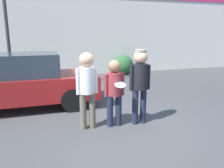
{
  "coord_description": "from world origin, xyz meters",
  "views": [
    {
      "loc": [
        -1.82,
        -4.74,
        2.2
      ],
      "look_at": [
        -0.26,
        0.2,
        1.01
      ],
      "focal_mm": 35.0,
      "sensor_mm": 36.0,
      "label": 1
    }
  ],
  "objects_px": {
    "person_right": "(140,79)",
    "person_middle_with_frisbee": "(114,88)",
    "person_left": "(87,84)",
    "parked_car_near": "(23,81)",
    "shrub": "(124,65)"
  },
  "relations": [
    {
      "from": "person_right",
      "to": "person_middle_with_frisbee",
      "type": "bearing_deg",
      "value": 177.04
    },
    {
      "from": "person_left",
      "to": "parked_car_near",
      "type": "relative_size",
      "value": 0.42
    },
    {
      "from": "person_right",
      "to": "parked_car_near",
      "type": "distance_m",
      "value": 3.58
    },
    {
      "from": "person_left",
      "to": "shrub",
      "type": "height_order",
      "value": "person_left"
    },
    {
      "from": "parked_car_near",
      "to": "shrub",
      "type": "bearing_deg",
      "value": 41.93
    },
    {
      "from": "person_left",
      "to": "person_right",
      "type": "xyz_separation_m",
      "value": [
        1.28,
        -0.09,
        0.05
      ]
    },
    {
      "from": "shrub",
      "to": "person_middle_with_frisbee",
      "type": "bearing_deg",
      "value": -112.37
    },
    {
      "from": "parked_car_near",
      "to": "shrub",
      "type": "height_order",
      "value": "parked_car_near"
    },
    {
      "from": "shrub",
      "to": "parked_car_near",
      "type": "bearing_deg",
      "value": -138.07
    },
    {
      "from": "person_left",
      "to": "parked_car_near",
      "type": "distance_m",
      "value": 2.61
    },
    {
      "from": "person_middle_with_frisbee",
      "to": "person_right",
      "type": "relative_size",
      "value": 0.88
    },
    {
      "from": "person_right",
      "to": "parked_car_near",
      "type": "xyz_separation_m",
      "value": [
        -2.82,
        2.17,
        -0.32
      ]
    },
    {
      "from": "parked_car_near",
      "to": "shrub",
      "type": "xyz_separation_m",
      "value": [
        4.86,
        4.37,
        -0.29
      ]
    },
    {
      "from": "shrub",
      "to": "person_left",
      "type": "bearing_deg",
      "value": -117.23
    },
    {
      "from": "person_left",
      "to": "person_middle_with_frisbee",
      "type": "bearing_deg",
      "value": -4.76
    }
  ]
}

